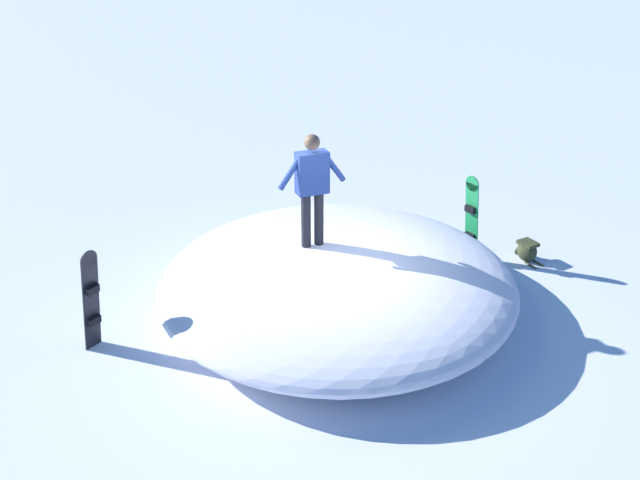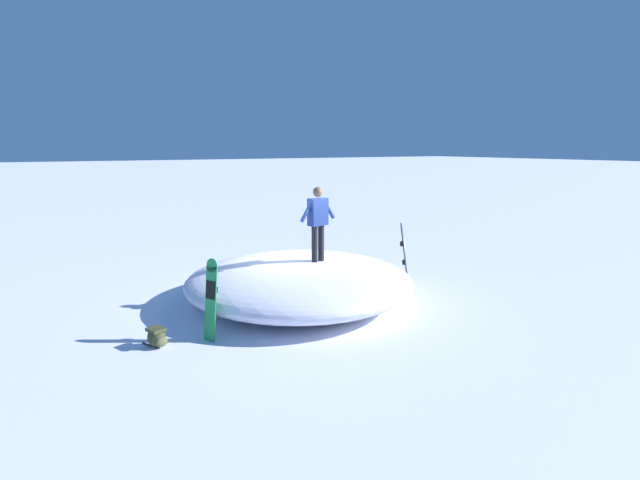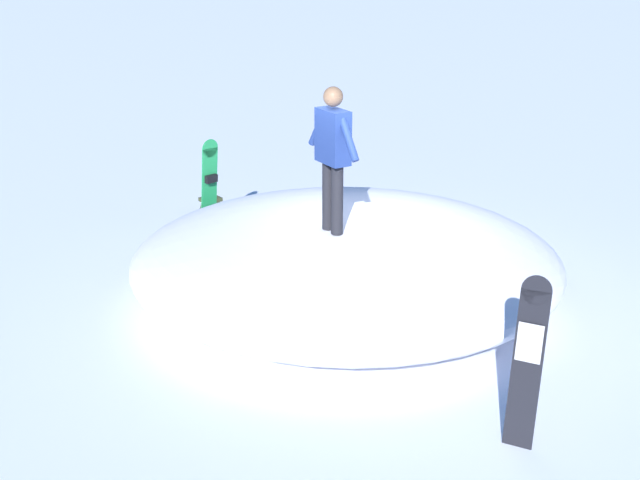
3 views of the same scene
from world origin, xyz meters
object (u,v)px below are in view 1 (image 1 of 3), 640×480
snowboard_secondary_upright (471,218)px  backpack_near (527,250)px  snowboarder_standing (312,183)px  snowboard_primary_upright (91,299)px

snowboard_secondary_upright → backpack_near: snowboard_secondary_upright is taller
snowboarder_standing → snowboard_secondary_upright: (2.84, 0.90, -1.18)m
snowboarder_standing → backpack_near: snowboarder_standing is taller
snowboard_primary_upright → backpack_near: size_ratio=2.69×
snowboarder_standing → backpack_near: size_ratio=2.93×
snowboarder_standing → snowboard_primary_upright: (-3.12, -0.68, -1.18)m
snowboard_primary_upright → snowboard_secondary_upright: 6.17m
snowboarder_standing → backpack_near: 4.29m
snowboard_secondary_upright → backpack_near: (0.98, -0.18, -0.62)m
snowboard_primary_upright → backpack_near: snowboard_primary_upright is taller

